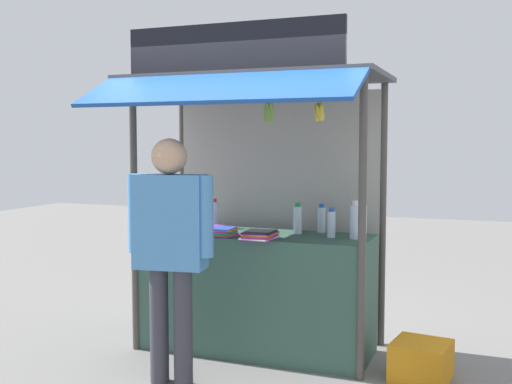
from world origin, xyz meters
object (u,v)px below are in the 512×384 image
water_bottle_mid_left (322,219)px  water_bottle_left (355,221)px  water_bottle_front_left (298,219)px  banana_bunch_rightmost (269,111)px  magazine_stack_rear_center (260,235)px  vendor_person (170,238)px  magazine_stack_mid_right (224,232)px  banana_bunch_inner_right (319,112)px  magazine_stack_center (157,228)px  plastic_crate (421,361)px  water_bottle_right (331,224)px  water_bottle_far_left (362,220)px  water_bottle_back_right (214,214)px  magazine_stack_back_left (208,229)px

water_bottle_mid_left → water_bottle_left: bearing=-36.8°
water_bottle_front_left → banana_bunch_rightmost: bearing=-95.2°
magazine_stack_rear_center → vendor_person: vendor_person is taller
magazine_stack_rear_center → banana_bunch_rightmost: (0.14, -0.17, 0.96)m
magazine_stack_mid_right → banana_bunch_inner_right: bearing=-14.9°
water_bottle_left → water_bottle_front_left: bearing=167.8°
magazine_stack_center → plastic_crate: bearing=0.1°
water_bottle_front_left → plastic_crate: (1.06, -0.31, -0.97)m
magazine_stack_mid_right → banana_bunch_inner_right: size_ratio=1.01×
water_bottle_right → magazine_stack_rear_center: (-0.50, -0.30, -0.08)m
water_bottle_far_left → banana_bunch_inner_right: size_ratio=1.14×
water_bottle_back_right → banana_bunch_rightmost: bearing=-41.3°
water_bottle_far_left → water_bottle_front_left: 0.53m
water_bottle_right → water_bottle_mid_left: (-0.15, 0.25, 0.00)m
banana_bunch_rightmost → vendor_person: (-0.57, -0.49, -0.91)m
magazine_stack_mid_right → plastic_crate: magazine_stack_mid_right is taller
water_bottle_back_right → water_bottle_far_left: (1.34, -0.06, 0.01)m
water_bottle_front_left → magazine_stack_mid_right: water_bottle_front_left is taller
magazine_stack_back_left → magazine_stack_mid_right: (0.23, -0.20, 0.01)m
water_bottle_right → magazine_stack_mid_right: 0.87m
magazine_stack_back_left → water_bottle_front_left: bearing=10.7°
banana_bunch_inner_right → vendor_person: bearing=-153.2°
water_bottle_left → water_bottle_mid_left: bearing=143.2°
water_bottle_far_left → water_bottle_front_left: size_ratio=1.13×
magazine_stack_center → vendor_person: 0.92m
magazine_stack_back_left → magazine_stack_rear_center: magazine_stack_rear_center is taller
magazine_stack_back_left → magazine_stack_mid_right: magazine_stack_mid_right is taller
water_bottle_back_right → vendor_person: (0.19, -1.16, -0.04)m
water_bottle_right → water_bottle_front_left: (-0.31, 0.10, 0.01)m
water_bottle_back_right → water_bottle_far_left: bearing=-2.4°
water_bottle_far_left → magazine_stack_center: 1.73m
magazine_stack_center → magazine_stack_mid_right: (0.64, -0.03, 0.01)m
water_bottle_back_right → water_bottle_left: size_ratio=0.86×
water_bottle_left → banana_bunch_inner_right: bearing=-110.2°
water_bottle_front_left → magazine_stack_mid_right: 0.63m
banana_bunch_inner_right → vendor_person: 1.40m
magazine_stack_rear_center → banana_bunch_inner_right: banana_bunch_inner_right is taller
vendor_person → water_bottle_mid_left: bearing=-131.5°
vendor_person → water_bottle_back_right: bearing=-89.0°
water_bottle_front_left → magazine_stack_back_left: size_ratio=0.80×
magazine_stack_center → plastic_crate: 2.39m
water_bottle_front_left → water_bottle_mid_left: water_bottle_front_left is taller
water_bottle_right → water_bottle_left: bearing=-3.0°
banana_bunch_inner_right → plastic_crate: size_ratio=0.64×
water_bottle_mid_left → magazine_stack_mid_right: bearing=-144.4°
banana_bunch_inner_right → magazine_stack_back_left: bearing=158.5°
magazine_stack_back_left → magazine_stack_center: bearing=-157.0°
water_bottle_back_right → water_bottle_mid_left: (0.98, 0.05, -0.01)m
water_bottle_right → banana_bunch_rightmost: size_ratio=0.92×
water_bottle_far_left → water_bottle_mid_left: (-0.36, 0.11, -0.02)m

